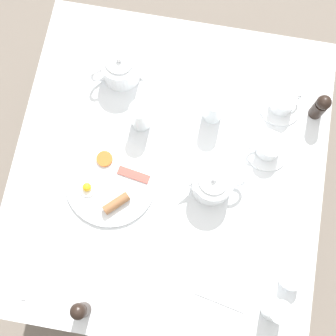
{
  "coord_description": "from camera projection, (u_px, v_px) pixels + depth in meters",
  "views": [
    {
      "loc": [
        -0.35,
        -0.06,
        2.18
      ],
      "look_at": [
        0.0,
        0.0,
        0.72
      ],
      "focal_mm": 50.0,
      "sensor_mm": 36.0,
      "label": 1
    }
  ],
  "objects": [
    {
      "name": "wine_glass_spare",
      "position": [
        141.0,
        116.0,
        1.5
      ],
      "size": [
        0.07,
        0.07,
        0.12
      ],
      "color": "white",
      "rests_on": "table"
    },
    {
      "name": "salt_grinder",
      "position": [
        80.0,
        311.0,
        1.35
      ],
      "size": [
        0.05,
        0.05,
        0.12
      ],
      "color": "black",
      "rests_on": "table"
    },
    {
      "name": "teacup_with_saucer_left",
      "position": [
        268.0,
        148.0,
        1.51
      ],
      "size": [
        0.14,
        0.14,
        0.07
      ],
      "color": "white",
      "rests_on": "table"
    },
    {
      "name": "fork_by_plate",
      "position": [
        220.0,
        301.0,
        1.42
      ],
      "size": [
        0.05,
        0.16,
        0.0
      ],
      "rotation": [
        0.0,
        0.0,
        6.09
      ],
      "color": "silver",
      "rests_on": "table"
    },
    {
      "name": "water_glass_short",
      "position": [
        276.0,
        311.0,
        1.35
      ],
      "size": [
        0.07,
        0.07,
        0.14
      ],
      "color": "white",
      "rests_on": "table"
    },
    {
      "name": "teapot_near",
      "position": [
        213.0,
        183.0,
        1.46
      ],
      "size": [
        0.13,
        0.21,
        0.12
      ],
      "rotation": [
        0.0,
        0.0,
        1.77
      ],
      "color": "white",
      "rests_on": "table"
    },
    {
      "name": "breakfast_plate",
      "position": [
        111.0,
        183.0,
        1.5
      ],
      "size": [
        0.29,
        0.29,
        0.04
      ],
      "color": "white",
      "rests_on": "table"
    },
    {
      "name": "pepper_grinder",
      "position": [
        321.0,
        106.0,
        1.51
      ],
      "size": [
        0.05,
        0.05,
        0.12
      ],
      "color": "black",
      "rests_on": "table"
    },
    {
      "name": "water_glass_tall",
      "position": [
        214.0,
        108.0,
        1.51
      ],
      "size": [
        0.07,
        0.07,
        0.12
      ],
      "color": "white",
      "rests_on": "table"
    },
    {
      "name": "creamer_jug",
      "position": [
        291.0,
        280.0,
        1.41
      ],
      "size": [
        0.08,
        0.06,
        0.05
      ],
      "color": "white",
      "rests_on": "table"
    },
    {
      "name": "table",
      "position": [
        168.0,
        174.0,
        1.58
      ],
      "size": [
        1.09,
        1.01,
        0.7
      ],
      "color": "silver",
      "rests_on": "ground_plane"
    },
    {
      "name": "knife_by_plate",
      "position": [
        29.0,
        265.0,
        1.44
      ],
      "size": [
        0.21,
        0.03,
        0.0
      ],
      "rotation": [
        0.0,
        0.0,
        1.66
      ],
      "color": "silver",
      "rests_on": "table"
    },
    {
      "name": "ground_plane",
      "position": [
        168.0,
        205.0,
        2.2
      ],
      "size": [
        8.0,
        8.0,
        0.0
      ],
      "primitive_type": "plane",
      "color": "#70665B"
    },
    {
      "name": "teacup_with_saucer_right",
      "position": [
        282.0,
        103.0,
        1.54
      ],
      "size": [
        0.14,
        0.14,
        0.07
      ],
      "color": "white",
      "rests_on": "table"
    },
    {
      "name": "teapot_far",
      "position": [
        120.0,
        68.0,
        1.55
      ],
      "size": [
        0.13,
        0.19,
        0.12
      ],
      "rotation": [
        0.0,
        0.0,
        5.24
      ],
      "color": "white",
      "rests_on": "table"
    }
  ]
}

